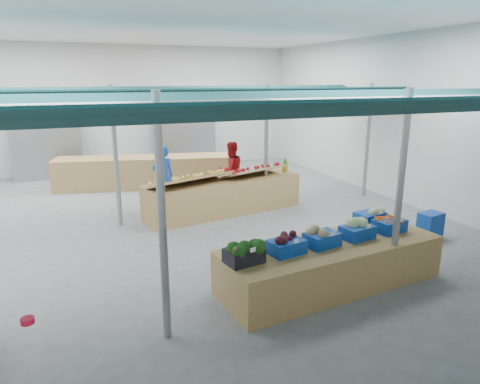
{
  "coord_description": "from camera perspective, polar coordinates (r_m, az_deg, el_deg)",
  "views": [
    {
      "loc": [
        -1.95,
        -8.68,
        3.12
      ],
      "look_at": [
        0.96,
        -1.6,
        1.07
      ],
      "focal_mm": 32.0,
      "sensor_mm": 36.0,
      "label": 1
    }
  ],
  "objects": [
    {
      "name": "apple_heap_yellow",
      "position": [
        9.51,
        -6.66,
        1.89
      ],
      "size": [
        2.02,
        1.26,
        0.27
      ],
      "rotation": [
        0.0,
        0.0,
        0.32
      ],
      "color": "#997247",
      "rests_on": "fruit_counter"
    },
    {
      "name": "pineapple",
      "position": [
        10.85,
        6.04,
        3.61
      ],
      "size": [
        0.14,
        0.14,
        0.39
      ],
      "rotation": [
        0.0,
        0.0,
        0.32
      ],
      "color": "#8C6019",
      "rests_on": "fruit_counter"
    },
    {
      "name": "back_shelving_left",
      "position": [
        14.84,
        -24.33,
        5.45
      ],
      "size": [
        2.0,
        0.5,
        2.0
      ],
      "primitive_type": "cube",
      "color": "#B23F33",
      "rests_on": "floor"
    },
    {
      "name": "vendor_right",
      "position": [
        11.25,
        -1.22,
        2.88
      ],
      "size": [
        0.82,
        0.69,
        1.52
      ],
      "primitive_type": "imported",
      "rotation": [
        0.0,
        0.0,
        3.3
      ],
      "color": "maroon",
      "rests_on": "floor"
    },
    {
      "name": "fruit_counter",
      "position": [
        10.13,
        -2.13,
        -0.56
      ],
      "size": [
        3.9,
        1.5,
        0.82
      ],
      "primitive_type": "cube",
      "rotation": [
        0.0,
        0.0,
        0.16
      ],
      "color": "olive",
      "rests_on": "floor"
    },
    {
      "name": "crate_extra",
      "position": [
        7.7,
        16.97,
        -2.98
      ],
      "size": [
        0.55,
        0.44,
        0.32
      ],
      "rotation": [
        0.0,
        0.0,
        0.16
      ],
      "color": "navy",
      "rests_on": "veg_counter"
    },
    {
      "name": "awnings",
      "position": [
        7.45,
        -1.09,
        12.36
      ],
      "size": [
        9.5,
        7.08,
        0.3
      ],
      "color": "#0A2D2D",
      "rests_on": "pole_grid"
    },
    {
      "name": "sparrow",
      "position": [
        5.65,
        -0.32,
        -7.81
      ],
      "size": [
        0.12,
        0.09,
        0.11
      ],
      "rotation": [
        0.0,
        0.0,
        0.17
      ],
      "color": "brown",
      "rests_on": "crate_broccoli"
    },
    {
      "name": "floor",
      "position": [
        9.43,
        -9.17,
        -4.54
      ],
      "size": [
        13.0,
        13.0,
        0.0
      ],
      "primitive_type": "plane",
      "color": "slate",
      "rests_on": "ground"
    },
    {
      "name": "crate_celeriac",
      "position": [
        6.53,
        10.89,
        -5.85
      ],
      "size": [
        0.55,
        0.44,
        0.31
      ],
      "rotation": [
        0.0,
        0.0,
        0.17
      ],
      "color": "navy",
      "rests_on": "veg_counter"
    },
    {
      "name": "pole_ribbon",
      "position": [
        4.25,
        -26.45,
        -15.39
      ],
      "size": [
        0.12,
        0.12,
        0.28
      ],
      "color": "red",
      "rests_on": "pole_grid"
    },
    {
      "name": "apple_heap_red",
      "position": [
        10.31,
        1.82,
        3.0
      ],
      "size": [
        1.64,
        1.14,
        0.27
      ],
      "rotation": [
        0.0,
        0.0,
        0.32
      ],
      "color": "#997247",
      "rests_on": "fruit_counter"
    },
    {
      "name": "crate_cabbage",
      "position": [
        6.94,
        15.38,
        -4.72
      ],
      "size": [
        0.55,
        0.44,
        0.35
      ],
      "rotation": [
        0.0,
        0.0,
        0.17
      ],
      "color": "navy",
      "rests_on": "veg_counter"
    },
    {
      "name": "crate_broccoli",
      "position": [
        5.85,
        0.53,
        -7.94
      ],
      "size": [
        0.55,
        0.44,
        0.35
      ],
      "rotation": [
        0.0,
        0.0,
        0.17
      ],
      "color": "black",
      "rests_on": "veg_counter"
    },
    {
      "name": "hall",
      "position": [
        10.32,
        -11.69,
        12.04
      ],
      "size": [
        13.0,
        13.0,
        13.0
      ],
      "color": "silver",
      "rests_on": "ground"
    },
    {
      "name": "back_shelving_right",
      "position": [
        15.35,
        -7.26,
        6.92
      ],
      "size": [
        2.0,
        0.5,
        2.0
      ],
      "primitive_type": "cube",
      "color": "#B23F33",
      "rests_on": "floor"
    },
    {
      "name": "crate_stack",
      "position": [
        9.29,
        24.0,
        -4.19
      ],
      "size": [
        0.51,
        0.4,
        0.55
      ],
      "primitive_type": "cube",
      "rotation": [
        0.0,
        0.0,
        0.17
      ],
      "color": "navy",
      "rests_on": "floor"
    },
    {
      "name": "pole_grid",
      "position": [
        7.55,
        -1.06,
        5.0
      ],
      "size": [
        10.0,
        4.6,
        3.0
      ],
      "color": "gray",
      "rests_on": "floor"
    },
    {
      "name": "veg_counter",
      "position": [
        6.83,
        12.01,
        -9.38
      ],
      "size": [
        3.6,
        1.46,
        0.68
      ],
      "primitive_type": "cube",
      "rotation": [
        0.0,
        0.0,
        0.08
      ],
      "color": "olive",
      "rests_on": "floor"
    },
    {
      "name": "vendor_left",
      "position": [
        10.75,
        -10.21,
        2.07
      ],
      "size": [
        0.61,
        0.45,
        1.52
      ],
      "primitive_type": "imported",
      "rotation": [
        0.0,
        0.0,
        3.3
      ],
      "color": "blue",
      "rests_on": "floor"
    },
    {
      "name": "crate_carrots",
      "position": [
        7.42,
        19.28,
        -4.14
      ],
      "size": [
        0.55,
        0.44,
        0.29
      ],
      "rotation": [
        0.0,
        0.0,
        0.17
      ],
      "color": "navy",
      "rests_on": "veg_counter"
    },
    {
      "name": "far_counter",
      "position": [
        12.87,
        -12.66,
        2.63
      ],
      "size": [
        5.08,
        2.12,
        0.9
      ],
      "primitive_type": "cube",
      "rotation": [
        0.0,
        0.0,
        -0.23
      ],
      "color": "olive",
      "rests_on": "floor"
    },
    {
      "name": "crate_beets",
      "position": [
        6.18,
        6.19,
        -6.98
      ],
      "size": [
        0.55,
        0.44,
        0.29
      ],
      "rotation": [
        0.0,
        0.0,
        0.17
      ],
      "color": "navy",
      "rests_on": "veg_counter"
    }
  ]
}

